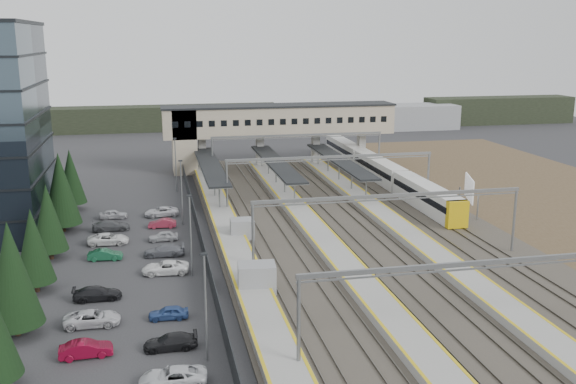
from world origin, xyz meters
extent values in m
plane|color=#2B2B2D|center=(0.00, 0.00, 0.00)|extent=(220.00, 220.00, 0.00)
cylinder|color=black|center=(-22.00, -18.00, 0.60)|extent=(0.44, 0.44, 1.20)
cone|color=black|center=(-22.00, -18.00, 5.10)|extent=(4.26, 4.26, 8.20)
cylinder|color=black|center=(-22.00, -9.00, 0.60)|extent=(0.44, 0.44, 1.20)
cone|color=black|center=(-22.00, -9.00, 4.40)|extent=(3.54, 3.54, 6.80)
cylinder|color=black|center=(-22.00, 0.00, 0.60)|extent=(0.44, 0.44, 1.20)
cone|color=black|center=(-22.00, 0.00, 4.50)|extent=(3.64, 3.64, 7.00)
cylinder|color=black|center=(-22.00, 10.00, 0.60)|extent=(0.44, 0.44, 1.20)
cone|color=black|center=(-22.00, 10.00, 5.25)|extent=(4.42, 4.42, 8.50)
cylinder|color=black|center=(-22.00, 20.00, 0.60)|extent=(0.44, 0.44, 1.20)
cone|color=black|center=(-22.00, 20.00, 4.60)|extent=(3.74, 3.74, 7.20)
imported|color=maroon|center=(-16.50, -22.70, 0.62)|extent=(3.85, 1.58, 1.24)
imported|color=silver|center=(-16.50, -17.40, 0.62)|extent=(4.49, 2.10, 1.24)
imported|color=black|center=(-16.50, -12.10, 0.61)|extent=(4.22, 1.79, 1.21)
imported|color=#195436|center=(-16.50, -1.50, 0.58)|extent=(3.60, 1.55, 1.15)
imported|color=white|center=(-16.50, 3.80, 0.63)|extent=(4.57, 2.21, 1.25)
imported|color=#4A4C50|center=(-16.50, 9.10, 0.63)|extent=(4.45, 2.06, 1.26)
imported|color=#B1B0B5|center=(-16.50, 14.40, 0.60)|extent=(3.54, 1.47, 1.20)
imported|color=silver|center=(-10.50, -28.00, 0.63)|extent=(4.62, 2.33, 1.25)
imported|color=black|center=(-10.50, -22.70, 0.58)|extent=(3.98, 1.63, 1.15)
imported|color=#2D4A87|center=(-10.50, -17.40, 0.55)|extent=(3.31, 1.48, 1.10)
imported|color=white|center=(-10.50, -6.80, 0.63)|extent=(4.66, 2.38, 1.26)
imported|color=slate|center=(-10.50, -1.50, 0.62)|extent=(4.41, 2.07, 1.24)
imported|color=#B0B0B5|center=(-10.50, 3.80, 0.57)|extent=(3.37, 1.43, 1.14)
imported|color=#98293E|center=(-10.50, 9.10, 0.55)|extent=(3.44, 1.43, 1.11)
imported|color=silver|center=(-10.50, 14.40, 0.60)|extent=(4.48, 2.36, 1.20)
cylinder|color=gray|center=(-8.00, -25.00, 4.00)|extent=(0.16, 0.16, 8.00)
cube|color=black|center=(-8.00, -25.00, 8.00)|extent=(0.50, 0.25, 0.15)
cylinder|color=gray|center=(-8.00, -8.00, 4.00)|extent=(0.16, 0.16, 8.00)
cube|color=black|center=(-8.00, -8.00, 8.00)|extent=(0.50, 0.25, 0.15)
cylinder|color=gray|center=(-8.00, 10.00, 4.00)|extent=(0.16, 0.16, 8.00)
cube|color=black|center=(-8.00, 10.00, 8.00)|extent=(0.50, 0.25, 0.15)
cylinder|color=gray|center=(-8.00, 28.00, 4.00)|extent=(0.16, 0.16, 8.00)
cube|color=black|center=(-8.00, 28.00, 8.00)|extent=(0.50, 0.25, 0.15)
cube|color=#26282B|center=(-6.50, 5.00, 1.00)|extent=(0.08, 90.00, 2.00)
cube|color=gray|center=(-2.55, -13.55, 1.39)|extent=(3.55, 2.75, 2.78)
cube|color=gray|center=(-1.66, 2.35, 1.22)|extent=(2.77, 2.36, 2.44)
cube|color=#3B352E|center=(12.00, 5.00, 0.10)|extent=(34.00, 90.00, 0.20)
cube|color=#59544C|center=(-0.72, 5.00, 0.28)|extent=(0.08, 90.00, 0.14)
cube|color=#59544C|center=(0.72, 5.00, 0.28)|extent=(0.08, 90.00, 0.14)
cube|color=#59544C|center=(3.28, 5.00, 0.28)|extent=(0.08, 90.00, 0.14)
cube|color=#59544C|center=(4.72, 5.00, 0.28)|extent=(0.08, 90.00, 0.14)
cube|color=#59544C|center=(9.28, 5.00, 0.28)|extent=(0.08, 90.00, 0.14)
cube|color=#59544C|center=(10.72, 5.00, 0.28)|extent=(0.08, 90.00, 0.14)
cube|color=#59544C|center=(13.28, 5.00, 0.28)|extent=(0.08, 90.00, 0.14)
cube|color=#59544C|center=(14.72, 5.00, 0.28)|extent=(0.08, 90.00, 0.14)
cube|color=#59544C|center=(19.28, 5.00, 0.28)|extent=(0.08, 90.00, 0.14)
cube|color=#59544C|center=(20.72, 5.00, 0.28)|extent=(0.08, 90.00, 0.14)
cube|color=#59544C|center=(23.28, 5.00, 0.28)|extent=(0.08, 90.00, 0.14)
cube|color=#59544C|center=(24.72, 5.00, 0.28)|extent=(0.08, 90.00, 0.14)
cube|color=gray|center=(-3.00, 5.00, 0.45)|extent=(3.20, 82.00, 0.90)
cube|color=gold|center=(-4.45, 5.00, 0.91)|extent=(0.25, 82.00, 0.02)
cube|color=gold|center=(-1.55, 5.00, 0.91)|extent=(0.25, 82.00, 0.02)
cube|color=gray|center=(7.00, 5.00, 0.45)|extent=(3.20, 82.00, 0.90)
cube|color=gold|center=(5.55, 5.00, 0.91)|extent=(0.25, 82.00, 0.02)
cube|color=gold|center=(8.45, 5.00, 0.91)|extent=(0.25, 82.00, 0.02)
cube|color=gray|center=(17.00, 5.00, 0.45)|extent=(3.20, 82.00, 0.90)
cube|color=gold|center=(15.55, 5.00, 0.91)|extent=(0.25, 82.00, 0.02)
cube|color=gold|center=(18.45, 5.00, 0.91)|extent=(0.25, 82.00, 0.02)
cube|color=black|center=(-3.00, 27.00, 4.00)|extent=(3.00, 30.00, 0.25)
cube|color=gray|center=(-3.00, 27.00, 3.85)|extent=(3.10, 30.00, 0.12)
cylinder|color=gray|center=(-3.00, 14.00, 2.40)|extent=(0.20, 0.20, 3.10)
cylinder|color=gray|center=(-3.00, 20.50, 2.40)|extent=(0.20, 0.20, 3.10)
cylinder|color=gray|center=(-3.00, 27.00, 2.40)|extent=(0.20, 0.20, 3.10)
cylinder|color=gray|center=(-3.00, 33.50, 2.40)|extent=(0.20, 0.20, 3.10)
cylinder|color=gray|center=(-3.00, 40.00, 2.40)|extent=(0.20, 0.20, 3.10)
cube|color=black|center=(7.00, 27.00, 4.00)|extent=(3.00, 30.00, 0.25)
cube|color=gray|center=(7.00, 27.00, 3.85)|extent=(3.10, 30.00, 0.12)
cylinder|color=gray|center=(7.00, 14.00, 2.40)|extent=(0.20, 0.20, 3.10)
cylinder|color=gray|center=(7.00, 20.50, 2.40)|extent=(0.20, 0.20, 3.10)
cylinder|color=gray|center=(7.00, 27.00, 2.40)|extent=(0.20, 0.20, 3.10)
cylinder|color=gray|center=(7.00, 33.50, 2.40)|extent=(0.20, 0.20, 3.10)
cylinder|color=gray|center=(7.00, 40.00, 2.40)|extent=(0.20, 0.20, 3.10)
cube|color=black|center=(17.00, 27.00, 4.00)|extent=(3.00, 30.00, 0.25)
cube|color=gray|center=(17.00, 27.00, 3.85)|extent=(3.10, 30.00, 0.12)
cylinder|color=gray|center=(17.00, 14.00, 2.40)|extent=(0.20, 0.20, 3.10)
cylinder|color=gray|center=(17.00, 20.50, 2.40)|extent=(0.20, 0.20, 3.10)
cylinder|color=gray|center=(17.00, 27.00, 2.40)|extent=(0.20, 0.20, 3.10)
cylinder|color=gray|center=(17.00, 33.50, 2.40)|extent=(0.20, 0.20, 3.10)
cylinder|color=gray|center=(17.00, 40.00, 2.40)|extent=(0.20, 0.20, 3.10)
cube|color=tan|center=(10.50, 42.00, 8.50)|extent=(40.00, 6.00, 5.00)
cube|color=black|center=(10.50, 42.00, 11.05)|extent=(40.40, 6.40, 0.30)
cube|color=tan|center=(-6.00, 42.00, 5.50)|extent=(4.00, 6.00, 11.00)
cube|color=black|center=(-7.50, 38.98, 8.60)|extent=(1.00, 0.06, 1.00)
cube|color=black|center=(-5.50, 38.98, 8.60)|extent=(1.00, 0.06, 1.00)
cube|color=black|center=(-3.50, 38.98, 8.60)|extent=(1.00, 0.06, 1.00)
cube|color=black|center=(-1.50, 38.98, 8.60)|extent=(1.00, 0.06, 1.00)
cube|color=black|center=(0.50, 38.98, 8.60)|extent=(1.00, 0.06, 1.00)
cube|color=black|center=(2.50, 38.98, 8.60)|extent=(1.00, 0.06, 1.00)
cube|color=black|center=(4.50, 38.98, 8.60)|extent=(1.00, 0.06, 1.00)
cube|color=black|center=(6.50, 38.98, 8.60)|extent=(1.00, 0.06, 1.00)
cube|color=black|center=(8.50, 38.98, 8.60)|extent=(1.00, 0.06, 1.00)
cube|color=black|center=(10.50, 38.98, 8.60)|extent=(1.00, 0.06, 1.00)
cube|color=black|center=(12.50, 38.98, 8.60)|extent=(1.00, 0.06, 1.00)
cube|color=black|center=(14.50, 38.98, 8.60)|extent=(1.00, 0.06, 1.00)
cube|color=black|center=(16.50, 38.98, 8.60)|extent=(1.00, 0.06, 1.00)
cube|color=black|center=(18.50, 38.98, 8.60)|extent=(1.00, 0.06, 1.00)
cube|color=black|center=(20.50, 38.98, 8.60)|extent=(1.00, 0.06, 1.00)
cube|color=black|center=(22.50, 38.98, 8.60)|extent=(1.00, 0.06, 1.00)
cube|color=black|center=(24.50, 38.98, 8.60)|extent=(1.00, 0.06, 1.00)
cube|color=black|center=(26.50, 38.98, 8.60)|extent=(1.00, 0.06, 1.00)
cube|color=black|center=(28.50, 38.98, 8.60)|extent=(1.00, 0.06, 1.00)
cube|color=gray|center=(-4.50, 42.00, 3.00)|extent=(1.20, 1.60, 6.00)
cube|color=gray|center=(-3.00, 42.00, 3.00)|extent=(1.20, 1.60, 6.00)
cube|color=gray|center=(7.00, 42.00, 3.00)|extent=(1.20, 1.60, 6.00)
cube|color=gray|center=(17.00, 42.00, 3.00)|extent=(1.20, 1.60, 6.00)
cube|color=gray|center=(25.50, 42.00, 3.00)|extent=(1.20, 1.60, 6.00)
cylinder|color=gray|center=(-2.00, -28.00, 3.50)|extent=(0.28, 0.28, 7.00)
cube|color=gray|center=(12.00, -28.00, 7.00)|extent=(28.40, 0.25, 0.35)
cube|color=gray|center=(12.00, -28.00, 6.60)|extent=(28.40, 0.12, 0.12)
cylinder|color=gray|center=(-2.00, -8.00, 3.50)|extent=(0.28, 0.28, 7.00)
cylinder|color=gray|center=(26.00, -8.00, 3.50)|extent=(0.28, 0.28, 7.00)
cube|color=gray|center=(12.00, -8.00, 7.00)|extent=(28.40, 0.25, 0.35)
cube|color=gray|center=(12.00, -8.00, 6.60)|extent=(28.40, 0.12, 0.12)
cylinder|color=gray|center=(-2.00, 14.00, 3.50)|extent=(0.28, 0.28, 7.00)
cylinder|color=gray|center=(26.00, 14.00, 3.50)|extent=(0.28, 0.28, 7.00)
cube|color=gray|center=(12.00, 14.00, 7.00)|extent=(28.40, 0.25, 0.35)
cube|color=gray|center=(12.00, 14.00, 6.60)|extent=(28.40, 0.12, 0.12)
cylinder|color=gray|center=(-2.00, 34.00, 3.50)|extent=(0.28, 0.28, 7.00)
cylinder|color=gray|center=(26.00, 34.00, 3.50)|extent=(0.28, 0.28, 7.00)
cube|color=gray|center=(12.00, 34.00, 7.00)|extent=(28.40, 0.25, 0.35)
cube|color=gray|center=(12.00, 34.00, 6.60)|extent=(28.40, 0.12, 0.12)
cube|color=silver|center=(24.00, 9.75, 1.94)|extent=(2.58, 17.84, 3.32)
cube|color=black|center=(24.00, 9.75, 2.31)|extent=(2.64, 17.24, 0.83)
cube|color=gray|center=(24.00, 9.75, 0.51)|extent=(2.21, 16.44, 0.46)
cube|color=silver|center=(24.00, 28.20, 1.94)|extent=(2.58, 17.84, 3.32)
cube|color=black|center=(24.00, 28.20, 2.31)|extent=(2.64, 17.24, 0.83)
cube|color=gray|center=(24.00, 28.20, 0.51)|extent=(2.21, 16.44, 0.46)
cube|color=silver|center=(24.00, 46.64, 1.94)|extent=(2.58, 17.84, 3.32)
cube|color=black|center=(24.00, 46.64, 2.31)|extent=(2.64, 17.24, 0.83)
cube|color=gray|center=(24.00, 46.64, 0.51)|extent=(2.21, 16.44, 0.46)
cube|color=gold|center=(24.00, 0.93, 1.94)|extent=(2.60, 0.90, 3.32)
cylinder|color=gray|center=(28.38, 4.12, 1.60)|extent=(0.20, 0.20, 3.21)
cylinder|color=gray|center=(28.38, 9.13, 1.60)|extent=(0.20, 0.20, 3.21)
cube|color=silver|center=(28.38, 6.62, 3.61)|extent=(1.99, 5.77, 3.01)
cube|color=black|center=(-10.00, 95.00, 3.00)|extent=(60.00, 8.00, 6.00)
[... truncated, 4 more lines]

